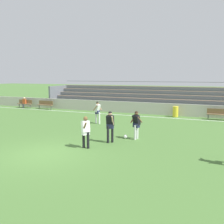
# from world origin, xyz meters

# --- Properties ---
(ground_plane) EXTENTS (160.00, 160.00, 0.00)m
(ground_plane) POSITION_xyz_m (0.00, 0.00, 0.00)
(ground_plane) COLOR #477033
(field_line_sideline) EXTENTS (44.00, 0.12, 0.01)m
(field_line_sideline) POSITION_xyz_m (0.00, 12.01, 0.00)
(field_line_sideline) COLOR white
(field_line_sideline) RESTS_ON ground
(sideline_wall) EXTENTS (48.00, 0.16, 1.09)m
(sideline_wall) POSITION_xyz_m (0.00, 13.46, 0.55)
(sideline_wall) COLOR #BCB7AD
(sideline_wall) RESTS_ON ground
(bleacher_stand) EXTENTS (21.92, 4.06, 2.94)m
(bleacher_stand) POSITION_xyz_m (0.28, 16.61, 1.27)
(bleacher_stand) COLOR #897051
(bleacher_stand) RESTS_ON ground
(bench_far_left) EXTENTS (1.80, 0.40, 0.90)m
(bench_far_left) POSITION_xyz_m (-12.44, 12.67, 0.55)
(bench_far_left) COLOR brown
(bench_far_left) RESTS_ON ground
(bench_centre_sideline) EXTENTS (1.80, 0.40, 0.90)m
(bench_centre_sideline) POSITION_xyz_m (-9.65, 12.67, 0.55)
(bench_centre_sideline) COLOR brown
(bench_centre_sideline) RESTS_ON ground
(bench_near_wall_gap) EXTENTS (1.80, 0.40, 0.90)m
(bench_near_wall_gap) POSITION_xyz_m (7.57, 12.67, 0.55)
(bench_near_wall_gap) COLOR brown
(bench_near_wall_gap) RESTS_ON ground
(trash_bin) EXTENTS (0.48, 0.48, 0.93)m
(trash_bin) POSITION_xyz_m (4.10, 12.85, 0.46)
(trash_bin) COLOR yellow
(trash_bin) RESTS_ON ground
(spectator_seated) EXTENTS (0.36, 0.42, 1.21)m
(spectator_seated) POSITION_xyz_m (-12.44, 12.56, 0.70)
(spectator_seated) COLOR #2D2D38
(spectator_seated) RESTS_ON ground
(player_dark_deep_cover) EXTENTS (0.44, 0.45, 1.71)m
(player_dark_deep_cover) POSITION_xyz_m (2.03, 2.93, 1.02)
(player_dark_deep_cover) COLOR black
(player_dark_deep_cover) RESTS_ON ground
(player_dark_wide_left) EXTENTS (0.63, 0.47, 1.62)m
(player_dark_wide_left) POSITION_xyz_m (3.12, 4.16, 0.96)
(player_dark_wide_left) COLOR white
(player_dark_wide_left) RESTS_ON ground
(player_white_on_ball) EXTENTS (0.45, 0.66, 1.61)m
(player_white_on_ball) POSITION_xyz_m (1.30, 1.54, 0.95)
(player_white_on_ball) COLOR black
(player_white_on_ball) RESTS_ON ground
(player_white_dropping_back) EXTENTS (0.57, 0.51, 1.68)m
(player_white_dropping_back) POSITION_xyz_m (-0.89, 7.47, 1.00)
(player_white_dropping_back) COLOR white
(player_white_dropping_back) RESTS_ON ground
(soccer_ball) EXTENTS (0.22, 0.22, 0.22)m
(soccer_ball) POSITION_xyz_m (2.52, 4.07, 0.11)
(soccer_ball) COLOR white
(soccer_ball) RESTS_ON ground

